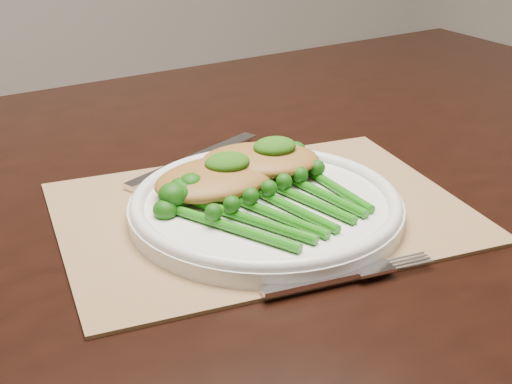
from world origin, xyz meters
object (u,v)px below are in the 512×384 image
placemat (262,212)px  chicken_fillet_left (217,178)px  dinner_plate (266,205)px  broccolini_bundle (284,204)px

placemat → chicken_fillet_left: chicken_fillet_left is taller
placemat → dinner_plate: bearing=-96.3°
chicken_fillet_left → dinner_plate: bearing=-64.1°
chicken_fillet_left → broccolini_bundle: 0.08m
placemat → chicken_fillet_left: bearing=142.1°
dinner_plate → broccolini_bundle: size_ratio=1.26×
chicken_fillet_left → broccolini_bundle: bearing=-67.6°
dinner_plate → broccolini_bundle: 0.03m
dinner_plate → chicken_fillet_left: (-0.03, 0.05, 0.02)m
placemat → chicken_fillet_left: size_ratio=3.00×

